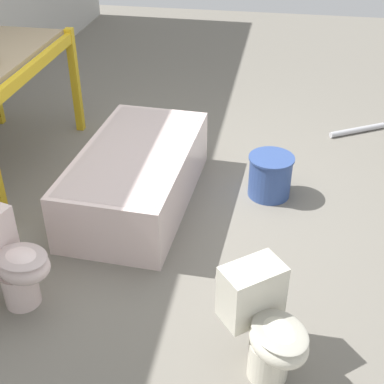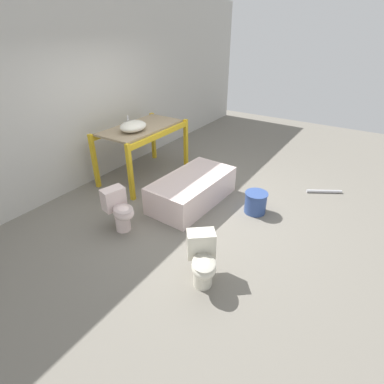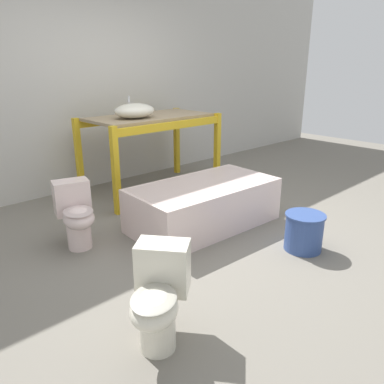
% 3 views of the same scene
% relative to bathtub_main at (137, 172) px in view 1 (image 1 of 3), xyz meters
% --- Properties ---
extents(ground_plane, '(12.00, 12.00, 0.00)m').
position_rel_bathtub_main_xyz_m(ground_plane, '(-0.15, -0.01, -0.27)').
color(ground_plane, slate).
extents(bathtub_main, '(1.58, 0.88, 0.46)m').
position_rel_bathtub_main_xyz_m(bathtub_main, '(0.00, 0.00, 0.00)').
color(bathtub_main, silver).
rests_on(bathtub_main, ground_plane).
extents(toilet_near, '(0.60, 0.56, 0.60)m').
position_rel_bathtub_main_xyz_m(toilet_near, '(-1.45, -1.08, 0.06)').
color(toilet_near, silver).
rests_on(toilet_near, ground_plane).
extents(toilet_far, '(0.42, 0.58, 0.60)m').
position_rel_bathtub_main_xyz_m(toilet_far, '(-1.20, 0.47, 0.06)').
color(toilet_far, silver).
rests_on(toilet_far, ground_plane).
extents(bucket_white, '(0.36, 0.36, 0.35)m').
position_rel_bathtub_main_xyz_m(bucket_white, '(0.28, -1.02, -0.08)').
color(bucket_white, '#334C8C').
rests_on(bucket_white, ground_plane).
extents(loose_pipe, '(0.36, 0.56, 0.06)m').
position_rel_bathtub_main_xyz_m(loose_pipe, '(1.54, -1.82, -0.24)').
color(loose_pipe, '#B7B7BC').
rests_on(loose_pipe, ground_plane).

